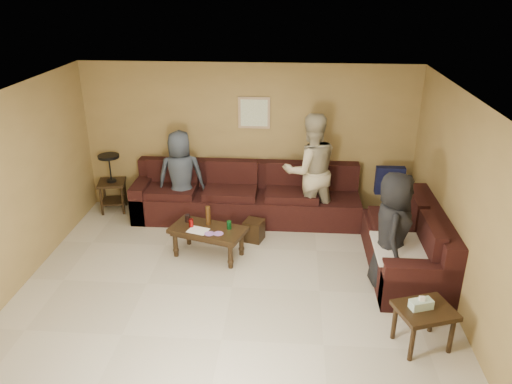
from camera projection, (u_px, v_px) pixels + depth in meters
room at (229, 168)px, 5.86m from camera, size 5.60×5.50×2.50m
sectional_sofa at (295, 216)px, 7.72m from camera, size 4.65×2.90×0.97m
coffee_table at (208, 232)px, 7.12m from camera, size 1.17×0.82×0.72m
end_table_left at (112, 182)px, 8.47m from camera, size 0.52×0.52×1.01m
side_table_right at (424, 314)px, 5.33m from camera, size 0.71×0.65×0.63m
waste_bin at (254, 230)px, 7.63m from camera, size 0.34×0.34×0.33m
wall_art at (254, 113)px, 8.10m from camera, size 0.52×0.04×0.52m
person_left at (181, 177)px, 8.05m from camera, size 0.83×0.62×1.52m
person_middle at (310, 171)px, 7.83m from camera, size 1.06×0.93×1.86m
person_right at (392, 231)px, 6.28m from camera, size 0.62×0.84×1.57m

